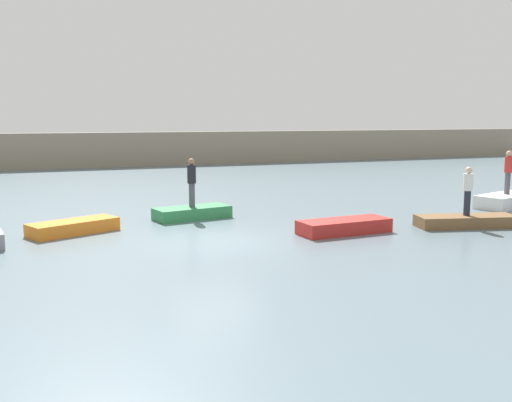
# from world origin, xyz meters

# --- Properties ---
(ground_plane) EXTENTS (120.00, 120.00, 0.00)m
(ground_plane) POSITION_xyz_m (0.00, 0.00, 0.00)
(ground_plane) COLOR slate
(embankment_wall) EXTENTS (80.00, 1.20, 2.60)m
(embankment_wall) POSITION_xyz_m (0.00, 28.05, 1.30)
(embankment_wall) COLOR gray
(embankment_wall) RESTS_ON ground_plane
(rowboat_orange) EXTENTS (3.00, 2.10, 0.41)m
(rowboat_orange) POSITION_xyz_m (-3.99, 2.86, 0.21)
(rowboat_orange) COLOR orange
(rowboat_orange) RESTS_ON ground_plane
(rowboat_green) EXTENTS (2.95, 1.62, 0.44)m
(rowboat_green) POSITION_xyz_m (0.31, 4.08, 0.22)
(rowboat_green) COLOR #2D7F47
(rowboat_green) RESTS_ON ground_plane
(rowboat_red) EXTENTS (3.12, 1.31, 0.45)m
(rowboat_red) POSITION_xyz_m (4.20, -0.31, 0.22)
(rowboat_red) COLOR red
(rowboat_red) RESTS_ON ground_plane
(rowboat_brown) EXTENTS (3.55, 1.85, 0.40)m
(rowboat_brown) POSITION_xyz_m (8.63, -0.92, 0.20)
(rowboat_brown) COLOR brown
(rowboat_brown) RESTS_ON ground_plane
(rowboat_white) EXTENTS (3.29, 2.15, 0.54)m
(rowboat_white) POSITION_xyz_m (13.27, 1.97, 0.27)
(rowboat_white) COLOR white
(rowboat_white) RESTS_ON ground_plane
(person_red_shirt) EXTENTS (0.32, 0.32, 1.81)m
(person_red_shirt) POSITION_xyz_m (13.27, 1.97, 1.57)
(person_red_shirt) COLOR #4C4C56
(person_red_shirt) RESTS_ON rowboat_white
(person_dark_shirt) EXTENTS (0.32, 0.32, 1.80)m
(person_dark_shirt) POSITION_xyz_m (0.31, 4.08, 1.44)
(person_dark_shirt) COLOR #4C4C56
(person_dark_shirt) RESTS_ON rowboat_green
(person_white_shirt) EXTENTS (0.32, 0.32, 1.67)m
(person_white_shirt) POSITION_xyz_m (8.63, -0.92, 1.32)
(person_white_shirt) COLOR #232838
(person_white_shirt) RESTS_ON rowboat_brown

